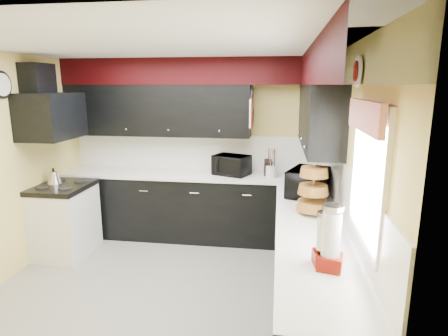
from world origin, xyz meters
name	(u,v)px	position (x,y,z in m)	size (l,w,h in m)	color
ground	(161,292)	(0.00, 0.00, 0.00)	(3.60, 3.60, 0.00)	gray
wall_back	(196,148)	(0.00, 1.80, 1.25)	(3.60, 0.06, 2.50)	#E0C666
wall_right	(345,185)	(1.80, 0.00, 1.25)	(0.06, 3.60, 2.50)	#E0C666
ceiling	(151,46)	(0.00, 0.00, 2.50)	(3.60, 3.60, 0.06)	white
cab_back	(192,207)	(0.00, 1.50, 0.45)	(3.60, 0.60, 0.90)	black
cab_right	(310,278)	(1.50, -0.30, 0.45)	(0.60, 3.00, 0.90)	black
counter_back	(192,175)	(0.00, 1.50, 0.92)	(3.62, 0.64, 0.04)	white
counter_right	(313,229)	(1.50, -0.30, 0.92)	(0.64, 3.02, 0.04)	white
splash_back	(196,152)	(0.00, 1.79, 1.19)	(3.60, 0.02, 0.50)	white
splash_right	(343,191)	(1.79, 0.00, 1.19)	(0.02, 3.60, 0.50)	white
upper_back	(158,110)	(-0.50, 1.62, 1.80)	(2.60, 0.35, 0.70)	black
upper_right	(319,116)	(1.62, 0.90, 1.80)	(0.35, 1.80, 0.70)	black
soffit_back	(192,71)	(0.00, 1.62, 2.33)	(3.60, 0.36, 0.35)	black
soffit_right	(335,63)	(1.62, -0.18, 2.33)	(0.36, 3.24, 0.35)	black
stove	(65,222)	(-1.50, 0.75, 0.43)	(0.60, 0.75, 0.86)	white
cooktop	(62,187)	(-1.50, 0.75, 0.89)	(0.62, 0.77, 0.06)	black
hood	(51,116)	(-1.55, 0.75, 1.78)	(0.50, 0.78, 0.55)	black
hood_duct	(38,80)	(-1.68, 0.75, 2.20)	(0.24, 0.40, 0.40)	black
window	(369,176)	(1.79, -0.90, 1.55)	(0.03, 0.86, 0.96)	white
valance	(365,116)	(1.73, -0.90, 1.95)	(0.04, 0.88, 0.20)	red
pan_top	(252,96)	(0.82, 1.55, 2.00)	(0.03, 0.22, 0.40)	black
pan_mid	(251,116)	(0.82, 1.42, 1.75)	(0.03, 0.28, 0.46)	black
pan_low	(252,117)	(0.82, 1.68, 1.72)	(0.03, 0.24, 0.42)	black
cut_board	(251,113)	(0.83, 1.30, 1.80)	(0.03, 0.26, 0.35)	white
baskets	(313,189)	(1.52, 0.05, 1.18)	(0.27, 0.27, 0.50)	brown
clock	(1,85)	(-1.77, 0.25, 2.15)	(0.03, 0.30, 0.30)	black
deco_plate	(358,71)	(1.77, -0.35, 2.25)	(0.03, 0.24, 0.24)	white
toaster_oven	(231,165)	(0.55, 1.52, 1.07)	(0.46, 0.39, 0.27)	black
microwave	(308,182)	(1.52, 0.65, 1.09)	(0.54, 0.37, 0.30)	black
utensil_crock	(271,171)	(1.10, 1.45, 1.02)	(0.15, 0.15, 0.16)	silver
knife_block	(268,168)	(1.05, 1.53, 1.05)	(0.10, 0.14, 0.22)	black
kettle	(54,178)	(-1.63, 0.80, 1.00)	(0.17, 0.17, 0.16)	#ABAAAF
dispenser_a	(331,239)	(1.54, -1.07, 1.16)	(0.16, 0.16, 0.43)	maroon
dispenser_b	(324,241)	(1.50, -1.01, 1.11)	(0.13, 0.13, 0.34)	#63130D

